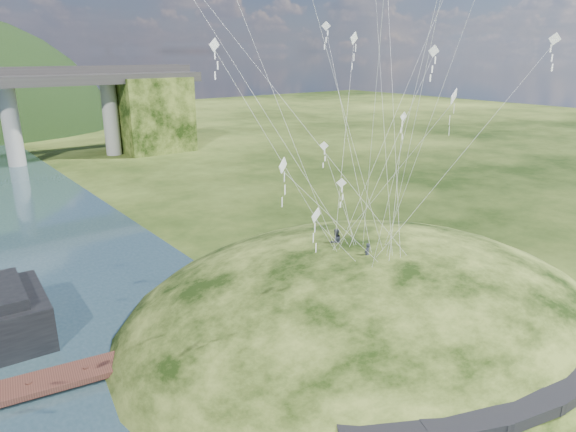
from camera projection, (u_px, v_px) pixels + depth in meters
ground at (296, 373)px, 28.99m from camera, size 320.00×320.00×0.00m
grass_hill at (369, 336)px, 35.60m from camera, size 36.00×32.00×13.00m
footpath at (537, 375)px, 25.31m from camera, size 22.29×5.84×0.83m
wooden_dock at (86, 371)px, 28.45m from camera, size 13.46×4.15×0.95m
kite_flyers at (342, 231)px, 34.35m from camera, size 0.95×3.66×1.86m
kite_swarm at (362, 14)px, 28.56m from camera, size 20.86×17.35×20.14m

